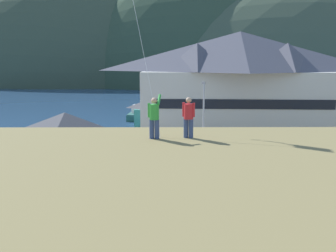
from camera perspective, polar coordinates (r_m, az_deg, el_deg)
ground_plane at (r=26.77m, az=-0.28°, el=-10.72°), size 600.00×600.00×0.00m
parking_lot_pad at (r=31.47m, az=-0.31°, el=-7.36°), size 40.00×20.00×0.10m
bay_water at (r=85.52m, az=-0.41°, el=3.91°), size 360.00×84.00×0.03m
far_hill_west_ridge at (r=141.48m, az=-14.43°, el=6.14°), size 94.14×46.79×72.85m
far_hill_east_peak at (r=136.37m, az=9.16°, el=6.18°), size 114.87×54.67×81.48m
far_hill_center_saddle at (r=143.69m, az=20.33°, el=5.88°), size 127.03×74.73×76.36m
harbor_lodge at (r=48.71m, az=10.62°, el=6.82°), size 25.80×13.14×12.69m
storage_shed_near_lot at (r=35.18m, az=-15.08°, el=-1.73°), size 5.56×4.67×4.78m
storage_shed_waterside at (r=50.69m, az=-1.99°, el=2.00°), size 5.68×4.74×4.35m
wharf_dock at (r=60.35m, az=-0.97°, el=1.52°), size 3.20×10.90×0.70m
moored_boat_wharfside at (r=60.40m, az=-4.41°, el=1.85°), size 3.31×8.02×2.16m
moored_boat_outer_mooring at (r=60.10m, az=2.21°, el=1.83°), size 2.52×6.50×2.16m
parked_car_mid_row_near at (r=26.93m, az=3.62°, el=-8.21°), size 4.29×2.23×1.82m
parked_car_back_row_right at (r=32.51m, az=1.21°, el=-4.91°), size 4.27×2.20×1.82m
parked_car_front_row_silver at (r=35.01m, az=17.17°, el=-4.27°), size 4.27×2.19×1.82m
parking_light_pole at (r=36.12m, az=5.34°, el=1.74°), size 0.24×0.78×7.20m
person_kite_flyer at (r=15.94m, az=-2.08°, el=1.45°), size 0.57×0.63×1.86m
person_companion at (r=16.11m, az=3.10°, el=1.48°), size 0.53×0.40×1.74m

